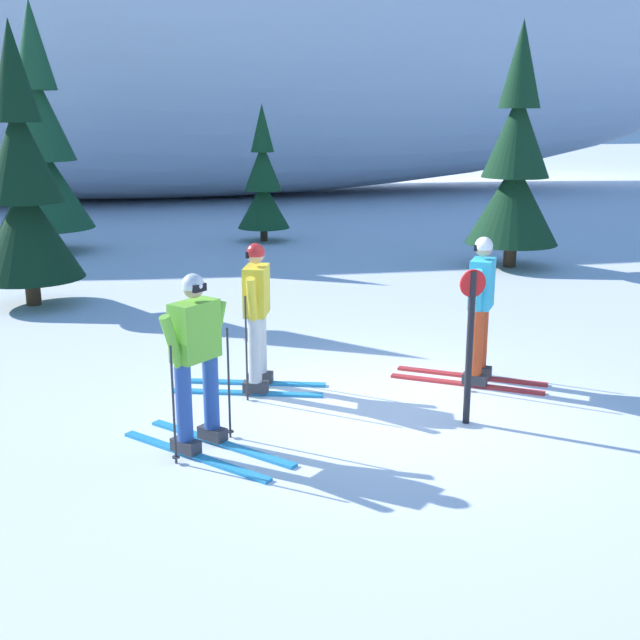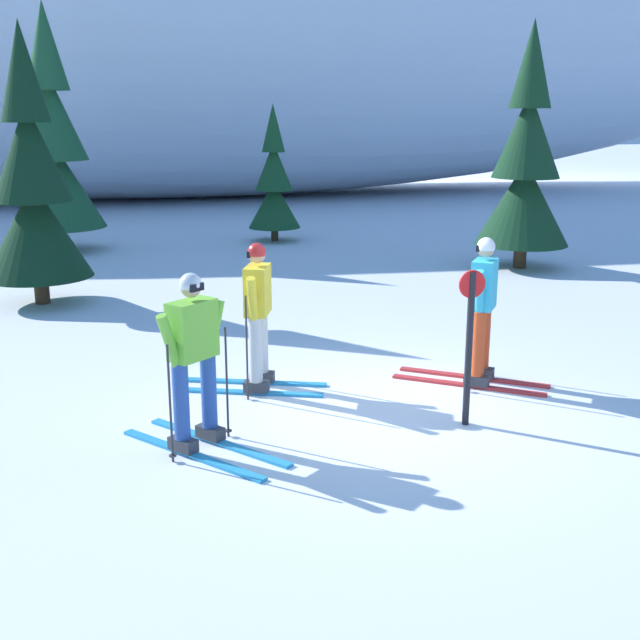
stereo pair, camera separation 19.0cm
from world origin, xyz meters
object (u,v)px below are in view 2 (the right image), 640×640
skier_yellow_jacket (257,314)px  pine_tree_far_left (33,190)px  pine_tree_center_left (54,150)px  trail_marker_post (469,339)px  skier_lime_jacket (194,358)px  pine_tree_center_right (274,185)px  pine_tree_far_right (526,168)px  skier_cyan_jacket (482,310)px

skier_yellow_jacket → pine_tree_far_left: bearing=116.4°
skier_yellow_jacket → pine_tree_center_left: (-2.35, 10.47, 1.38)m
trail_marker_post → skier_yellow_jacket: bearing=137.5°
skier_lime_jacket → trail_marker_post: size_ratio=1.07×
skier_yellow_jacket → pine_tree_center_right: (2.68, 10.50, 0.49)m
skier_yellow_jacket → trail_marker_post: size_ratio=1.10×
pine_tree_center_left → pine_tree_far_right: bearing=-27.9°
skier_yellow_jacket → skier_lime_jacket: bearing=-122.0°
skier_lime_jacket → trail_marker_post: bearing=-4.2°
skier_yellow_jacket → trail_marker_post: (1.80, -1.65, 0.01)m
skier_lime_jacket → pine_tree_center_left: 12.09m
pine_tree_far_right → pine_tree_far_left: bearing=-176.8°
skier_cyan_jacket → trail_marker_post: size_ratio=1.08×
pine_tree_far_left → pine_tree_center_right: 7.49m
pine_tree_far_left → pine_tree_far_right: (9.26, 0.52, 0.14)m
skier_cyan_jacket → skier_yellow_jacket: bearing=167.6°
skier_cyan_jacket → pine_tree_center_right: size_ratio=0.53×
skier_lime_jacket → pine_tree_far_left: 6.90m
trail_marker_post → pine_tree_far_left: bearing=122.6°
pine_tree_far_right → trail_marker_post: bearing=-123.7°
pine_tree_center_right → pine_tree_far_right: bearing=-50.2°
pine_tree_far_left → pine_tree_center_left: (0.21, 5.30, 0.39)m
skier_yellow_jacket → trail_marker_post: bearing=-42.5°
skier_cyan_jacket → pine_tree_far_left: bearing=131.6°
skier_yellow_jacket → skier_cyan_jacket: size_ratio=1.02×
pine_tree_far_left → pine_tree_center_right: bearing=45.4°
pine_tree_center_left → pine_tree_center_right: size_ratio=1.65×
pine_tree_far_right → skier_yellow_jacket: bearing=-139.7°
skier_cyan_jacket → pine_tree_far_right: pine_tree_far_right is taller
pine_tree_far_left → pine_tree_center_right: pine_tree_far_left is taller
skier_yellow_jacket → pine_tree_center_left: bearing=102.7°
skier_cyan_jacket → pine_tree_center_left: bearing=113.8°
skier_cyan_jacket → pine_tree_far_left: (-5.08, 5.73, 0.98)m
pine_tree_far_left → trail_marker_post: 8.16m
skier_lime_jacket → pine_tree_far_left: size_ratio=0.38×
skier_lime_jacket → pine_tree_center_left: (-1.44, 11.92, 1.38)m
skier_yellow_jacket → pine_tree_center_left: size_ratio=0.32×
skier_yellow_jacket → skier_cyan_jacket: (2.52, -0.56, 0.00)m
skier_yellow_jacket → pine_tree_center_left: pine_tree_center_left is taller
skier_lime_jacket → pine_tree_center_right: size_ratio=0.52×
skier_lime_jacket → pine_tree_far_right: size_ratio=0.36×
skier_cyan_jacket → pine_tree_center_left: size_ratio=0.32×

